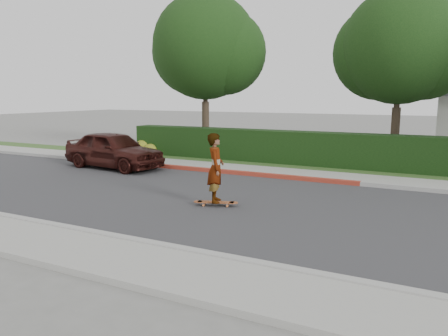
% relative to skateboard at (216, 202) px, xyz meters
% --- Properties ---
extents(ground, '(120.00, 120.00, 0.00)m').
position_rel_skateboard_xyz_m(ground, '(2.08, 0.54, -0.11)').
color(ground, slate).
rests_on(ground, ground).
extents(road, '(60.00, 8.00, 0.01)m').
position_rel_skateboard_xyz_m(road, '(2.08, 0.54, -0.10)').
color(road, '#2D2D30').
rests_on(road, ground).
extents(curb_near, '(60.00, 0.20, 0.15)m').
position_rel_skateboard_xyz_m(curb_near, '(2.08, -3.56, -0.03)').
color(curb_near, '#9E9E99').
rests_on(curb_near, ground).
extents(sidewalk_near, '(60.00, 1.60, 0.12)m').
position_rel_skateboard_xyz_m(sidewalk_near, '(2.08, -4.46, -0.05)').
color(sidewalk_near, gray).
rests_on(sidewalk_near, ground).
extents(curb_far, '(60.00, 0.20, 0.15)m').
position_rel_skateboard_xyz_m(curb_far, '(2.08, 4.64, -0.03)').
color(curb_far, '#9E9E99').
rests_on(curb_far, ground).
extents(curb_red_section, '(12.00, 0.21, 0.15)m').
position_rel_skateboard_xyz_m(curb_red_section, '(-2.92, 4.64, -0.03)').
color(curb_red_section, '#9B3221').
rests_on(curb_red_section, ground).
extents(sidewalk_far, '(60.00, 1.60, 0.12)m').
position_rel_skateboard_xyz_m(sidewalk_far, '(2.08, 5.54, -0.05)').
color(sidewalk_far, gray).
rests_on(sidewalk_far, ground).
extents(planting_strip, '(60.00, 1.60, 0.10)m').
position_rel_skateboard_xyz_m(planting_strip, '(2.08, 7.14, -0.06)').
color(planting_strip, '#2D4C1E').
rests_on(planting_strip, ground).
extents(hedge, '(15.00, 1.00, 1.50)m').
position_rel_skateboard_xyz_m(hedge, '(-0.92, 7.74, 0.64)').
color(hedge, black).
rests_on(hedge, ground).
extents(flowering_shrub, '(1.40, 1.00, 0.90)m').
position_rel_skateboard_xyz_m(flowering_shrub, '(-7.93, 7.27, 0.23)').
color(flowering_shrub, '#2D4C19').
rests_on(flowering_shrub, ground).
extents(tree_left, '(5.99, 5.21, 8.00)m').
position_rel_skateboard_xyz_m(tree_left, '(-5.43, 9.23, 5.16)').
color(tree_left, '#33261C').
rests_on(tree_left, ground).
extents(tree_center, '(5.66, 4.84, 7.44)m').
position_rel_skateboard_xyz_m(tree_center, '(3.57, 9.73, 4.80)').
color(tree_center, '#33261C').
rests_on(tree_center, ground).
extents(skateboard, '(1.24, 0.65, 0.11)m').
position_rel_skateboard_xyz_m(skateboard, '(0.00, 0.00, 0.00)').
color(skateboard, orange).
rests_on(skateboard, ground).
extents(skateboarder, '(0.71, 0.82, 1.90)m').
position_rel_skateboard_xyz_m(skateboarder, '(0.00, 0.00, 0.97)').
color(skateboarder, white).
rests_on(skateboarder, skateboard).
extents(car_maroon, '(4.76, 2.33, 1.56)m').
position_rel_skateboard_xyz_m(car_maroon, '(-6.82, 3.68, 0.67)').
color(car_maroon, '#381511').
rests_on(car_maroon, ground).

